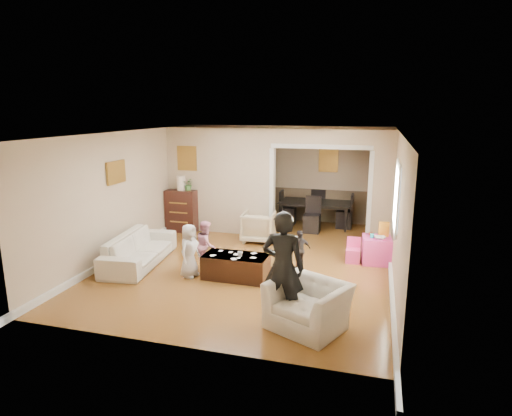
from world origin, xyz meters
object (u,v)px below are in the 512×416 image
(sofa, at_px, (139,249))
(child_kneel_a, at_px, (189,251))
(dresser, at_px, (182,211))
(coffee_table, at_px, (236,267))
(dining_table, at_px, (316,214))
(adult_person, at_px, (283,268))
(table_lamp, at_px, (181,183))
(play_table, at_px, (376,250))
(coffee_cup, at_px, (240,254))
(child_toddler, at_px, (300,250))
(cyan_cup, at_px, (372,236))
(armchair_front, at_px, (308,306))
(child_kneel_b, at_px, (206,245))
(armchair_back, at_px, (258,227))

(sofa, height_order, child_kneel_a, child_kneel_a)
(dresser, xyz_separation_m, coffee_table, (2.30, -2.64, -0.31))
(dining_table, relative_size, child_kneel_a, 1.86)
(sofa, height_order, adult_person, adult_person)
(dresser, relative_size, adult_person, 0.63)
(dresser, distance_m, dining_table, 3.50)
(dresser, xyz_separation_m, child_kneel_a, (1.45, -2.79, -0.03))
(table_lamp, bearing_deg, play_table, -12.94)
(dresser, height_order, coffee_cup, dresser)
(coffee_table, xyz_separation_m, adult_person, (1.18, -1.42, 0.62))
(coffee_table, bearing_deg, child_kneel_a, -169.99)
(table_lamp, height_order, child_toddler, table_lamp)
(dresser, height_order, dining_table, dresser)
(coffee_table, bearing_deg, dining_table, 77.62)
(play_table, height_order, adult_person, adult_person)
(adult_person, bearing_deg, cyan_cup, -111.32)
(sofa, xyz_separation_m, coffee_cup, (2.20, -0.25, 0.18))
(sofa, relative_size, coffee_table, 1.78)
(armchair_front, bearing_deg, child_kneel_a, 176.18)
(play_table, bearing_deg, adult_person, -113.61)
(coffee_table, distance_m, child_kneel_b, 0.80)
(table_lamp, height_order, child_kneel_a, table_lamp)
(child_toddler, bearing_deg, dining_table, -126.70)
(sofa, height_order, dresser, dresser)
(dresser, relative_size, child_kneel_b, 1.10)
(dresser, distance_m, table_lamp, 0.71)
(sofa, bearing_deg, child_toddler, -86.59)
(play_table, xyz_separation_m, child_kneel_a, (-3.33, -1.69, 0.23))
(dresser, relative_size, child_toddler, 1.35)
(child_kneel_a, relative_size, child_kneel_b, 1.04)
(dining_table, bearing_deg, dresser, -153.62)
(sofa, height_order, coffee_cup, sofa)
(armchair_back, bearing_deg, coffee_table, 91.09)
(sofa, xyz_separation_m, dresser, (-0.20, 2.44, 0.23))
(coffee_table, xyz_separation_m, cyan_cup, (2.38, 1.49, 0.35))
(dresser, height_order, cyan_cup, dresser)
(dresser, relative_size, play_table, 1.91)
(armchair_front, distance_m, table_lamp, 5.72)
(coffee_table, bearing_deg, play_table, 31.90)
(armchair_front, distance_m, dresser, 5.65)
(armchair_front, relative_size, table_lamp, 2.85)
(sofa, height_order, armchair_back, armchair_back)
(table_lamp, height_order, adult_person, adult_person)
(cyan_cup, distance_m, child_kneel_a, 3.62)
(coffee_table, bearing_deg, sofa, 174.59)
(dresser, bearing_deg, dining_table, 23.93)
(sofa, height_order, child_kneel_b, child_kneel_b)
(play_table, relative_size, child_kneel_a, 0.55)
(cyan_cup, relative_size, child_kneel_b, 0.08)
(adult_person, xyz_separation_m, child_kneel_b, (-1.88, 1.72, -0.36))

